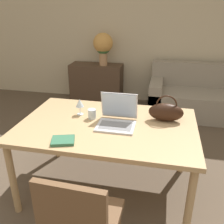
{
  "coord_description": "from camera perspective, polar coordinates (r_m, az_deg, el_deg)",
  "views": [
    {
      "loc": [
        0.44,
        -1.31,
        1.75
      ],
      "look_at": [
        0.02,
        0.65,
        0.86
      ],
      "focal_mm": 40.0,
      "sensor_mm": 36.0,
      "label": 1
    }
  ],
  "objects": [
    {
      "name": "flower_vase",
      "position": [
        4.49,
        -2.05,
        14.99
      ],
      "size": [
        0.34,
        0.34,
        0.56
      ],
      "color": "tan",
      "rests_on": "sideboard"
    },
    {
      "name": "couch",
      "position": [
        4.44,
        21.49,
        2.83
      ],
      "size": [
        1.98,
        0.83,
        0.82
      ],
      "color": "gray",
      "rests_on": "ground_plane"
    },
    {
      "name": "book",
      "position": [
        2.01,
        -11.14,
        -6.41
      ],
      "size": [
        0.21,
        0.19,
        0.02
      ],
      "rotation": [
        0.0,
        0.0,
        0.3
      ],
      "color": "#336B4C",
      "rests_on": "dining_table"
    },
    {
      "name": "drinking_glass",
      "position": [
        2.35,
        -4.6,
        -0.43
      ],
      "size": [
        0.08,
        0.08,
        0.09
      ],
      "color": "silver",
      "rests_on": "dining_table"
    },
    {
      "name": "handbag",
      "position": [
        2.33,
        12.22,
        0.04
      ],
      "size": [
        0.32,
        0.13,
        0.25
      ],
      "color": "black",
      "rests_on": "dining_table"
    },
    {
      "name": "laptop",
      "position": [
        2.23,
        1.24,
        -0.98
      ],
      "size": [
        0.33,
        0.32,
        0.27
      ],
      "color": "silver",
      "rests_on": "dining_table"
    },
    {
      "name": "sideboard",
      "position": [
        4.73,
        -3.54,
        6.61
      ],
      "size": [
        0.95,
        0.4,
        0.71
      ],
      "color": "#4C3828",
      "rests_on": "ground_plane"
    },
    {
      "name": "dining_table",
      "position": [
        2.29,
        -1.07,
        -4.26
      ],
      "size": [
        1.59,
        1.03,
        0.74
      ],
      "color": "tan",
      "rests_on": "ground_plane"
    },
    {
      "name": "wine_glass",
      "position": [
        2.42,
        -7.39,
        1.95
      ],
      "size": [
        0.08,
        0.08,
        0.16
      ],
      "color": "silver",
      "rests_on": "dining_table"
    },
    {
      "name": "wall_back",
      "position": [
        4.64,
        7.03,
        18.71
      ],
      "size": [
        10.0,
        0.06,
        2.7
      ],
      "color": "beige",
      "rests_on": "ground_plane"
    },
    {
      "name": "chair",
      "position": [
        1.69,
        -7.27,
        -23.68
      ],
      "size": [
        0.46,
        0.46,
        0.89
      ],
      "rotation": [
        0.0,
        0.0,
        -0.04
      ],
      "color": "brown",
      "rests_on": "ground_plane"
    }
  ]
}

